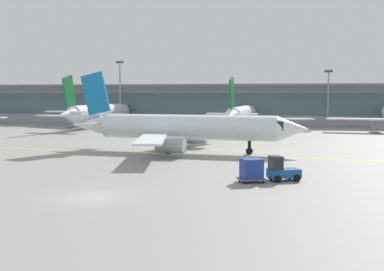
% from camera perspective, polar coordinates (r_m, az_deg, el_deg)
% --- Properties ---
extents(ground_plane, '(400.00, 400.00, 0.00)m').
position_cam_1_polar(ground_plane, '(35.05, -11.93, -7.05)').
color(ground_plane, gray).
extents(taxiway_centreline_stripe, '(109.43, 11.88, 0.01)m').
position_cam_1_polar(taxiway_centreline_stripe, '(58.10, -0.87, -2.22)').
color(taxiway_centreline_stripe, yellow).
rests_on(taxiway_centreline_stripe, ground_plane).
extents(terminal_concourse, '(209.98, 11.00, 9.60)m').
position_cam_1_polar(terminal_concourse, '(118.19, 3.62, 3.76)').
color(terminal_concourse, '#9EA3A8').
rests_on(terminal_concourse, ground_plane).
extents(gate_airplane_1, '(30.50, 32.97, 10.91)m').
position_cam_1_polar(gate_airplane_1, '(106.76, -10.80, 2.68)').
color(gate_airplane_1, silver).
rests_on(gate_airplane_1, ground_plane).
extents(gate_airplane_2, '(29.12, 31.40, 10.40)m').
position_cam_1_polar(gate_airplane_2, '(99.31, 5.86, 2.50)').
color(gate_airplane_2, white).
rests_on(gate_airplane_2, ground_plane).
extents(taxiing_regional_jet, '(30.75, 28.43, 10.18)m').
position_cam_1_polar(taxiing_regional_jet, '(59.88, -0.88, 0.92)').
color(taxiing_regional_jet, white).
rests_on(taxiing_regional_jet, ground_plane).
extents(baggage_tug, '(2.94, 2.40, 2.10)m').
position_cam_1_polar(baggage_tug, '(40.89, 10.51, -4.05)').
color(baggage_tug, '#194C8C').
rests_on(baggage_tug, ground_plane).
extents(cargo_dolly_lead, '(2.56, 2.30, 1.94)m').
position_cam_1_polar(cargo_dolly_lead, '(39.88, 7.03, -4.00)').
color(cargo_dolly_lead, '#595B60').
rests_on(cargo_dolly_lead, ground_plane).
extents(apron_light_mast_1, '(1.80, 0.36, 15.00)m').
position_cam_1_polar(apron_light_mast_1, '(115.52, -8.48, 5.32)').
color(apron_light_mast_1, gray).
rests_on(apron_light_mast_1, ground_plane).
extents(apron_light_mast_2, '(1.80, 0.36, 12.52)m').
position_cam_1_polar(apron_light_mast_2, '(110.90, 15.76, 4.56)').
color(apron_light_mast_2, gray).
rests_on(apron_light_mast_2, ground_plane).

